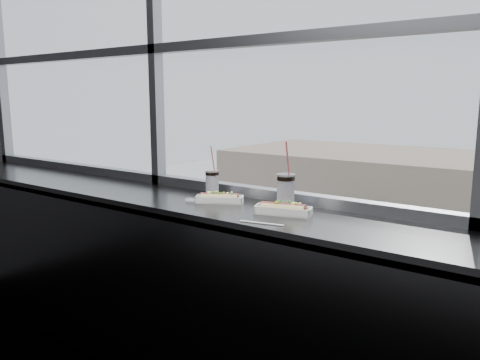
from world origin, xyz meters
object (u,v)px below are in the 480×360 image
Objects in this scene: wrapper at (191,200)px; tree_left at (359,232)px; hotdog_tray_right at (283,209)px; pedestrian_a at (433,283)px; car_far_a at (324,280)px; soda_cup_left at (212,183)px; soda_cup_right at (286,190)px; car_near_a at (215,318)px; hotdog_tray_left at (220,198)px; car_near_b at (307,349)px; loose_straw at (261,223)px.

tree_left is at bearing 108.80° from wrapper.
hotdog_tray_right reaches higher than wrapper.
hotdog_tray_right is at bearing -70.13° from tree_left.
pedestrian_a is at bearing 99.30° from wrapper.
tree_left is at bearing -7.68° from car_far_a.
wrapper is (-0.57, -0.05, -0.02)m from hotdog_tray_right.
car_far_a is at bearing -99.91° from tree_left.
car_far_a is (-10.37, 24.16, -11.01)m from soda_cup_left.
car_near_a is (-13.43, 16.19, -11.14)m from soda_cup_right.
tree_left is (0.70, 4.00, 2.34)m from car_far_a.
soda_cup_right is at bearing 97.97° from hotdog_tray_right.
hotdog_tray_left is 30.77m from pedestrian_a.
wrapper is (-0.02, -0.16, -0.08)m from soda_cup_left.
hotdog_tray_left reaches higher than car_near_b.
loose_straw reaches higher than car_far_a.
wrapper is 23.56m from car_near_a.
pedestrian_a is (2.78, 12.03, -0.09)m from car_near_b.
soda_cup_left is 0.84× the size of soda_cup_right.
car_near_b is 1.18× the size of tree_left.
car_far_a reaches higher than car_near_a.
loose_straw is at bearing -57.38° from hotdog_tray_left.
hotdog_tray_right is 0.16× the size of pedestrian_a.
loose_straw is 0.60m from wrapper.
wrapper is (-0.54, -0.14, -0.10)m from soda_cup_right.
soda_cup_right reaches higher than wrapper.
soda_cup_left is 0.16× the size of pedestrian_a.
soda_cup_left is 20.98m from car_near_b.
tree_left reaches higher than pedestrian_a.
hotdog_tray_left is 0.04× the size of car_far_a.
car_near_b is (-7.44, 16.16, -11.11)m from soda_cup_left.
hotdog_tray_left is at bearing 99.60° from pedestrian_a.
soda_cup_right is 30.81m from pedestrian_a.
car_near_a is at bearing 114.10° from hotdog_tray_right.
car_near_a is (-12.92, 16.16, -11.13)m from soda_cup_left.
hotdog_tray_right is at bearing -153.56° from car_far_a.
soda_cup_left is at bearing 82.29° from wrapper.
soda_cup_right is (-0.04, 0.08, 0.08)m from hotdog_tray_right.
car_near_b is (-7.56, 16.25, -11.05)m from hotdog_tray_left.
loose_straw is 31.06m from pedestrian_a.
car_near_b is 5.48m from car_near_a.
car_far_a is 4.69m from tree_left.
soda_cup_left is 31.01m from tree_left.
car_near_b is 3.24× the size of pedestrian_a.
hotdog_tray_right is at bearing 100.44° from pedestrian_a.
tree_left reaches higher than car_far_a.
car_near_a is at bearing 128.64° from soda_cup_left.
wrapper reaches higher than pedestrian_a.
hotdog_tray_right is 0.57m from wrapper.
hotdog_tray_right reaches higher than car_far_a.
soda_cup_right is 0.19× the size of pedestrian_a.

